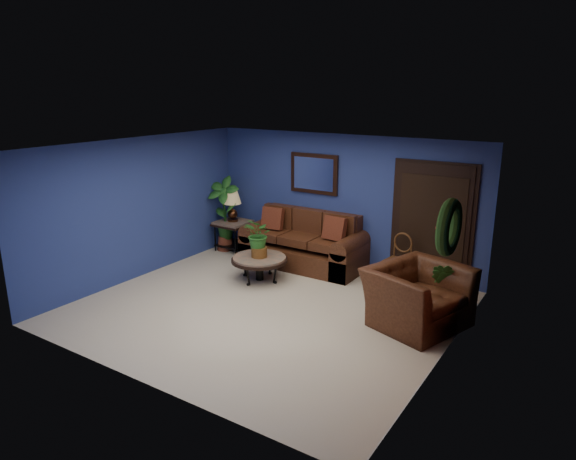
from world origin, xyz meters
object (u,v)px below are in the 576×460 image
Objects in this scene: end_table at (233,228)px; side_chair at (399,256)px; sofa at (305,247)px; armchair at (418,296)px; coffee_table at (259,260)px; table_lamp at (232,203)px.

side_chair is (3.63, 0.07, 0.03)m from end_table.
sofa is 3.45× the size of end_table.
sofa is 1.90m from side_chair.
side_chair is at bearing 1.04° from end_table.
end_table is 4.64m from armchair.
armchair is at bearing -16.56° from end_table.
coffee_table is at bearing -36.88° from end_table.
armchair is at bearing -16.56° from table_lamp.
coffee_table is 0.75× the size of armchair.
sofa is at bearing 82.05° from armchair.
table_lamp is at bearing 92.21° from armchair.
side_chair is at bearing 28.94° from coffee_table.
table_lamp reaches higher than side_chair.
side_chair is 1.61m from armchair.
coffee_table is at bearing -142.39° from side_chair.
coffee_table is 1.46× the size of end_table.
coffee_table is 2.97m from armchair.
table_lamp is at bearing 0.00° from end_table.
side_chair is (3.63, 0.07, -0.51)m from table_lamp.
side_chair is at bearing 0.82° from sofa.
sofa reaches higher than coffee_table.
coffee_table is 2.45m from side_chair.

